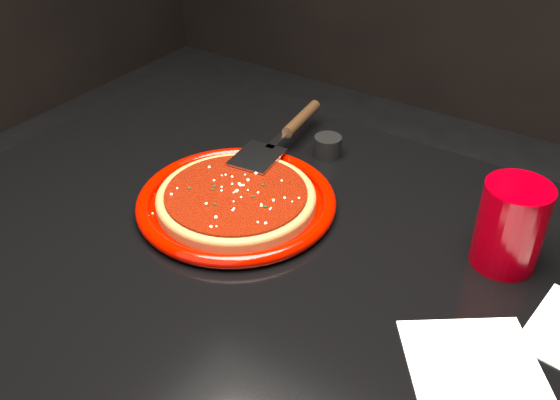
# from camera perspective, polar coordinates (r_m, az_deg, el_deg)

# --- Properties ---
(plate) EXTENTS (0.35, 0.35, 0.02)m
(plate) POSITION_cam_1_polar(r_m,az_deg,el_deg) (0.95, -4.01, -0.16)
(plate) COLOR #810500
(plate) RESTS_ON table
(pizza_crust) EXTENTS (0.28, 0.28, 0.01)m
(pizza_crust) POSITION_cam_1_polar(r_m,az_deg,el_deg) (0.95, -4.01, 0.02)
(pizza_crust) COLOR brown
(pizza_crust) RESTS_ON plate
(pizza_crust_rim) EXTENTS (0.28, 0.28, 0.02)m
(pizza_crust_rim) POSITION_cam_1_polar(r_m,az_deg,el_deg) (0.95, -4.03, 0.32)
(pizza_crust_rim) COLOR brown
(pizza_crust_rim) RESTS_ON plate
(pizza_sauce) EXTENTS (0.25, 0.25, 0.01)m
(pizza_sauce) POSITION_cam_1_polar(r_m,az_deg,el_deg) (0.95, -4.04, 0.54)
(pizza_sauce) COLOR #631003
(pizza_sauce) RESTS_ON plate
(parmesan_dusting) EXTENTS (0.21, 0.21, 0.01)m
(parmesan_dusting) POSITION_cam_1_polar(r_m,az_deg,el_deg) (0.94, -4.05, 0.84)
(parmesan_dusting) COLOR beige
(parmesan_dusting) RESTS_ON plate
(basil_flecks) EXTENTS (0.19, 0.19, 0.00)m
(basil_flecks) POSITION_cam_1_polar(r_m,az_deg,el_deg) (0.94, -4.05, 0.80)
(basil_flecks) COLOR black
(basil_flecks) RESTS_ON plate
(pizza_server) EXTENTS (0.12, 0.30, 0.02)m
(pizza_server) POSITION_cam_1_polar(r_m,az_deg,el_deg) (1.07, 0.20, 5.97)
(pizza_server) COLOR #BABDC2
(pizza_server) RESTS_ON plate
(cup) EXTENTS (0.11, 0.11, 0.12)m
(cup) POSITION_cam_1_polar(r_m,az_deg,el_deg) (0.87, 20.33, -2.21)
(cup) COLOR #840008
(cup) RESTS_ON table
(napkin_a) EXTENTS (0.21, 0.21, 0.00)m
(napkin_a) POSITION_cam_1_polar(r_m,az_deg,el_deg) (0.76, 17.36, -14.43)
(napkin_a) COLOR white
(napkin_a) RESTS_ON table
(ramekin) EXTENTS (0.06, 0.06, 0.04)m
(ramekin) POSITION_cam_1_polar(r_m,az_deg,el_deg) (1.08, 4.39, 4.91)
(ramekin) COLOR black
(ramekin) RESTS_ON table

